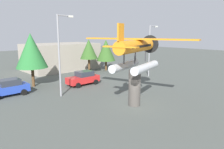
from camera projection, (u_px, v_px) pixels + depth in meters
name	position (u px, v px, depth m)	size (l,w,h in m)	color
ground_plane	(134.00, 105.00, 19.71)	(140.00, 140.00, 0.00)	#4C514C
display_pedestal	(135.00, 88.00, 19.40)	(1.10, 1.10, 3.27)	#4C4742
floatplane_monument	(136.00, 51.00, 18.86)	(7.19, 10.27, 4.00)	silver
car_near_blue	(8.00, 88.00, 22.48)	(4.20, 2.02, 1.76)	#2847B7
car_mid_red	(83.00, 78.00, 27.18)	(4.20, 2.02, 1.76)	red
streetlight_primary	(61.00, 50.00, 21.70)	(1.84, 0.28, 8.35)	gray
streetlight_secondary	(150.00, 47.00, 31.91)	(1.84, 0.28, 7.60)	gray
storefront_building	(61.00, 56.00, 38.50)	(12.31, 7.60, 4.63)	#9E9384
tree_east	(31.00, 51.00, 25.68)	(3.74, 3.74, 6.52)	brown
tree_center_back	(89.00, 49.00, 33.91)	(2.79, 2.79, 5.55)	brown
tree_far_east	(106.00, 50.00, 37.14)	(3.28, 3.28, 5.36)	brown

